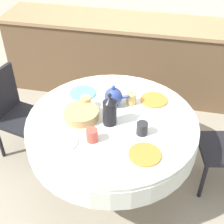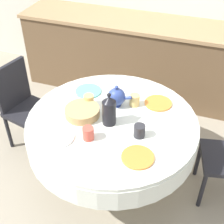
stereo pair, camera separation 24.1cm
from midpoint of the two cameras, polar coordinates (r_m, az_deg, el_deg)
name	(u,v)px [view 2 (the right image)]	position (r m, az deg, el deg)	size (l,w,h in m)	color
ground_plane	(112,180)	(2.98, 2.36, -12.47)	(12.00, 12.00, 0.00)	#9E937F
kitchen_counter	(154,60)	(3.87, 9.54, 9.34)	(3.24, 0.64, 0.94)	brown
dining_table	(112,131)	(2.54, 2.72, -3.68)	(1.37, 1.37, 0.74)	olive
chair_right	(23,103)	(3.13, -13.84, 1.50)	(0.48, 0.48, 0.89)	black
plate_near_left	(59,137)	(2.31, -6.79, -4.76)	(0.23, 0.23, 0.01)	white
cup_near_left	(88,133)	(2.27, -1.34, -4.05)	(0.08, 0.08, 0.10)	#CC4C3D
plate_near_right	(138,157)	(2.17, 7.93, -8.34)	(0.23, 0.23, 0.01)	orange
cup_near_right	(139,131)	(2.31, 8.02, -3.56)	(0.08, 0.08, 0.10)	#28282D
plate_far_left	(88,91)	(2.77, -1.87, 3.76)	(0.23, 0.23, 0.01)	#60BCB7
cup_far_left	(89,100)	(2.58, -1.58, 2.05)	(0.08, 0.08, 0.10)	#DBB766
plate_far_right	(158,103)	(2.67, 11.03, 1.52)	(0.23, 0.23, 0.01)	orange
cup_far_right	(135,100)	(2.60, 6.80, 2.09)	(0.08, 0.08, 0.10)	#DBB766
coffee_carafe	(109,110)	(2.36, 2.38, 0.18)	(0.11, 0.11, 0.28)	black
teapot	(117,97)	(2.56, 3.54, 2.71)	(0.21, 0.15, 0.19)	#33478E
bread_basket	(82,112)	(2.48, -2.70, -0.06)	(0.28, 0.28, 0.07)	tan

